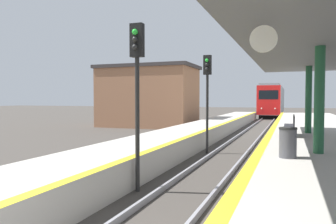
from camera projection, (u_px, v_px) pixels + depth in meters
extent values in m
cube|color=black|center=(273.00, 114.00, 50.18)|extent=(2.46, 19.07, 0.55)
cube|color=#99999E|center=(273.00, 100.00, 50.09)|extent=(2.89, 21.19, 3.74)
cube|color=red|center=(268.00, 100.00, 40.25)|extent=(2.84, 0.16, 3.66)
cube|color=black|center=(268.00, 95.00, 40.17)|extent=(2.32, 0.06, 1.12)
cube|color=slate|center=(273.00, 87.00, 50.01)|extent=(2.46, 20.13, 0.24)
sphere|color=white|center=(262.00, 108.00, 40.51)|extent=(0.18, 0.18, 0.18)
sphere|color=white|center=(275.00, 109.00, 39.96)|extent=(0.18, 0.18, 0.18)
cylinder|color=black|center=(137.00, 125.00, 8.93)|extent=(0.12, 0.12, 3.68)
cube|color=black|center=(137.00, 40.00, 8.84)|extent=(0.36, 0.20, 0.90)
sphere|color=green|center=(135.00, 32.00, 8.71)|extent=(0.16, 0.16, 0.16)
sphere|color=black|center=(135.00, 40.00, 8.72)|extent=(0.16, 0.16, 0.16)
sphere|color=black|center=(135.00, 47.00, 8.73)|extent=(0.16, 0.16, 0.16)
cylinder|color=black|center=(207.00, 114.00, 15.28)|extent=(0.12, 0.12, 3.68)
cube|color=black|center=(207.00, 65.00, 15.19)|extent=(0.36, 0.20, 0.90)
sphere|color=green|center=(207.00, 60.00, 15.06)|extent=(0.16, 0.16, 0.16)
sphere|color=black|center=(207.00, 65.00, 15.07)|extent=(0.16, 0.16, 0.16)
sphere|color=black|center=(207.00, 69.00, 15.08)|extent=(0.16, 0.16, 0.16)
cylinder|color=#1E5133|center=(319.00, 100.00, 9.85)|extent=(0.30, 0.30, 3.23)
cylinder|color=#1E5133|center=(309.00, 100.00, 15.75)|extent=(0.30, 0.30, 3.23)
cube|color=#515156|center=(320.00, 43.00, 9.78)|extent=(4.51, 18.93, 0.20)
cylinder|color=white|center=(263.00, 39.00, 6.73)|extent=(0.56, 0.04, 0.56)
cylinder|color=#4C4C51|center=(288.00, 144.00, 9.14)|extent=(0.47, 0.47, 0.80)
cylinder|color=#262626|center=(288.00, 128.00, 9.13)|extent=(0.49, 0.49, 0.06)
cube|color=#28282D|center=(289.00, 126.00, 14.68)|extent=(0.44, 1.86, 0.08)
cube|color=#28282D|center=(294.00, 120.00, 14.60)|extent=(0.06, 1.86, 0.44)
cube|color=#262628|center=(289.00, 133.00, 13.99)|extent=(0.35, 0.08, 0.40)
cube|color=#262628|center=(289.00, 130.00, 15.38)|extent=(0.35, 0.08, 0.40)
cube|color=#9E6B4C|center=(148.00, 98.00, 30.24)|extent=(8.45, 5.04, 5.31)
cube|color=#383333|center=(148.00, 67.00, 30.12)|extent=(8.88, 5.29, 0.30)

